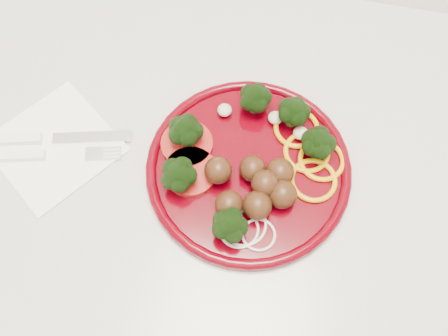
% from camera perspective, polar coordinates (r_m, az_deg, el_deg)
% --- Properties ---
extents(counter, '(2.40, 0.60, 0.90)m').
position_cam_1_polar(counter, '(1.09, 10.64, -10.78)').
color(counter, silver).
rests_on(counter, ground).
extents(plate, '(0.26, 0.26, 0.06)m').
position_cam_1_polar(plate, '(0.63, 2.84, 0.40)').
color(plate, '#470008').
rests_on(plate, counter).
extents(napkin, '(0.20, 0.20, 0.00)m').
position_cam_1_polar(napkin, '(0.70, -18.79, 2.40)').
color(napkin, white).
rests_on(napkin, counter).
extents(knife, '(0.19, 0.06, 0.01)m').
position_cam_1_polar(knife, '(0.71, -20.53, 3.17)').
color(knife, silver).
rests_on(knife, napkin).
extents(fork, '(0.17, 0.06, 0.01)m').
position_cam_1_polar(fork, '(0.70, -20.98, 1.32)').
color(fork, white).
rests_on(fork, napkin).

